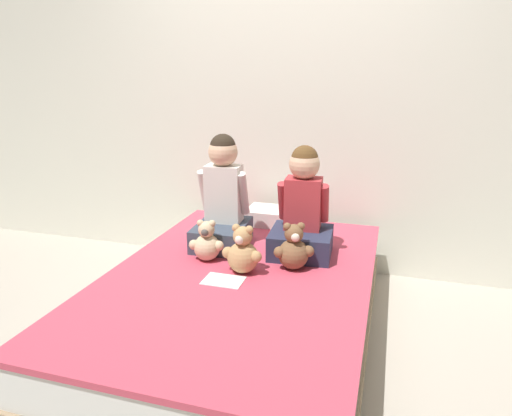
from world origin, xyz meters
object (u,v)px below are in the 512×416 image
Objects in this scene: child_on_right at (302,212)px; teddy_bear_held_by_left_child at (207,243)px; teddy_bear_held_by_right_child at (294,250)px; bed at (240,307)px; child_on_left at (223,201)px; sign_card at (223,280)px; teddy_bear_between_children at (243,253)px; pillow_at_headboard at (278,217)px.

teddy_bear_held_by_left_child is at bearing -155.58° from child_on_right.
child_on_right is at bearing 18.12° from teddy_bear_held_by_left_child.
child_on_right is 2.42× the size of teddy_bear_held_by_right_child.
child_on_left reaches higher than bed.
sign_card is at bearing -125.77° from child_on_right.
teddy_bear_between_children is at bearing -127.92° from child_on_right.
pillow_at_headboard reaches higher than sign_card.
teddy_bear_held_by_left_child is at bearing 128.92° from sign_card.
teddy_bear_between_children is 0.18m from sign_card.
sign_card is at bearing -92.95° from pillow_at_headboard.
teddy_bear_held_by_left_child is 0.91× the size of teddy_bear_held_by_right_child.
teddy_bear_between_children reaches higher than pillow_at_headboard.
teddy_bear_between_children reaches higher than teddy_bear_held_by_left_child.
sign_card is (-0.31, -0.50, -0.25)m from child_on_right.
sign_card is at bearing -61.20° from teddy_bear_held_by_left_child.
teddy_bear_held_by_right_child is 0.61× the size of pillow_at_headboard.
teddy_bear_held_by_left_child is 0.89× the size of teddy_bear_between_children.
bed is 2.95× the size of child_on_left.
child_on_right is 0.47m from teddy_bear_between_children.
teddy_bear_held_by_right_child is at bearing 28.68° from bed.
teddy_bear_held_by_left_child is (0.00, -0.28, -0.18)m from child_on_left.
child_on_left reaches higher than teddy_bear_between_children.
child_on_right reaches higher than teddy_bear_held_by_right_child.
teddy_bear_held_by_left_child is (-0.24, 0.12, 0.31)m from bed.
pillow_at_headboard is at bearing 115.27° from child_on_right.
child_on_right reaches higher than sign_card.
teddy_bear_held_by_left_child is 1.16× the size of sign_card.
pillow_at_headboard is (0.24, 0.74, -0.05)m from teddy_bear_held_by_left_child.
pillow_at_headboard is (-0.27, 0.72, -0.06)m from teddy_bear_held_by_right_child.
teddy_bear_held_by_right_child is at bearing 32.35° from teddy_bear_between_children.
teddy_bear_held_by_left_child is at bearing 164.04° from teddy_bear_between_children.
child_on_left is at bearing -117.28° from pillow_at_headboard.
teddy_bear_between_children is 0.62× the size of pillow_at_headboard.
sign_card is at bearing -109.65° from teddy_bear_between_children.
bed is at bearing -36.66° from teddy_bear_held_by_left_child.
teddy_bear_held_by_left_child is at bearing -92.87° from child_on_left.
teddy_bear_held_by_left_child is 0.32m from sign_card.
child_on_right is at bearing -60.91° from pillow_at_headboard.
teddy_bear_held_by_right_child is at bearing -93.21° from child_on_right.
teddy_bear_between_children reaches higher than teddy_bear_held_by_right_child.
child_on_left is at bearing 132.40° from teddy_bear_held_by_right_child.
pillow_at_headboard is at bearing 96.66° from teddy_bear_between_children.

